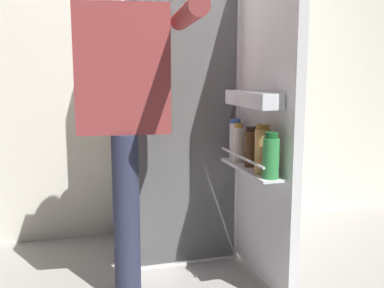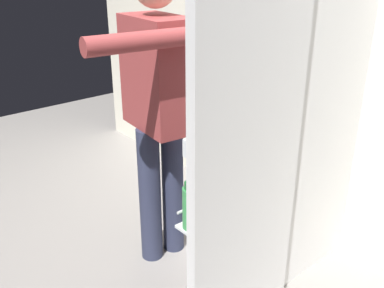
% 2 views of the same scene
% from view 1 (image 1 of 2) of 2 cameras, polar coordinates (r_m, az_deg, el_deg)
% --- Properties ---
extents(ground_plane, '(6.73, 6.73, 0.00)m').
position_cam_1_polar(ground_plane, '(2.31, 0.67, -17.80)').
color(ground_plane, gray).
extents(kitchen_wall, '(4.40, 0.10, 2.52)m').
position_cam_1_polar(kitchen_wall, '(2.93, -4.49, 13.37)').
color(kitchen_wall, silver).
rests_on(kitchen_wall, ground_plane).
extents(refrigerator, '(0.67, 1.19, 1.75)m').
position_cam_1_polar(refrigerator, '(2.55, -2.00, 5.28)').
color(refrigerator, white).
rests_on(refrigerator, ground_plane).
extents(person, '(0.52, 0.74, 1.57)m').
position_cam_1_polar(person, '(2.01, -8.56, 5.82)').
color(person, '#2D334C').
rests_on(person, ground_plane).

